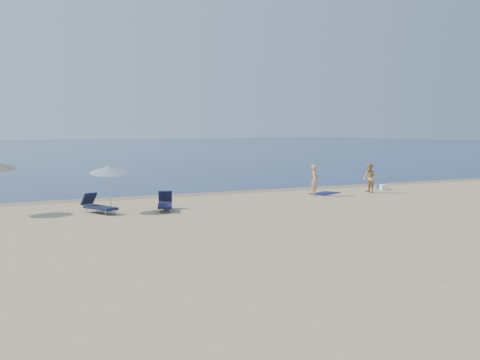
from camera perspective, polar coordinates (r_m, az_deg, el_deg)
name	(u,v)px	position (r m, az deg, el deg)	size (l,w,h in m)	color
sea	(42,148)	(111.79, -18.30, 2.89)	(240.00, 160.00, 0.01)	#0C244B
wet_sand_strip	(258,191)	(34.21, 1.69, -1.04)	(240.00, 1.60, 0.00)	#847254
person_left	(315,180)	(31.97, 7.12, -0.01)	(0.60, 0.40, 1.66)	tan
person_right	(370,178)	(33.90, 12.19, 0.18)	(0.80, 0.62, 1.64)	tan
beach_towel	(325,193)	(33.15, 8.02, -1.26)	(1.82, 1.01, 0.03)	#0E1046
white_bag	(383,187)	(35.74, 13.44, -0.66)	(0.37, 0.32, 0.32)	white
blue_cooler	(381,186)	(36.12, 13.20, -0.58)	(0.48, 0.34, 0.34)	blue
umbrella_near	(109,169)	(26.19, -12.33, 0.98)	(2.00, 2.02, 2.12)	silver
lounger_left	(98,206)	(25.98, -13.28, -2.42)	(1.27, 1.96, 0.82)	#131934
lounger_right	(165,204)	(26.32, -7.12, -2.25)	(1.20, 1.93, 0.81)	#141637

